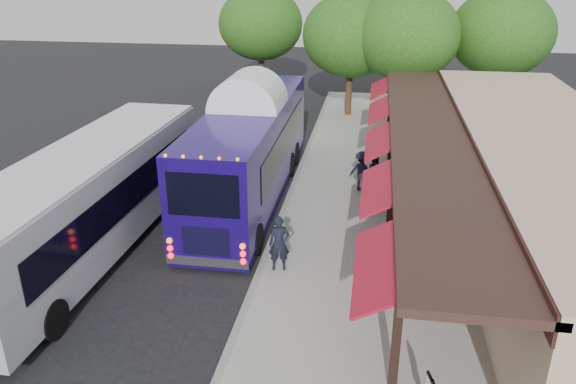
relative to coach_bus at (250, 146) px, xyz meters
The scene contains 14 objects.
ground 6.48m from the coach_bus, 76.35° to the right, with size 90.00×90.00×0.00m, color black.
sidewalk 7.03m from the coach_bus, 17.00° to the right, with size 10.00×40.00×0.15m, color #9E9B93.
curb 3.16m from the coach_bus, 52.74° to the right, with size 0.20×40.00×0.16m, color gray.
station_shelter 10.03m from the coach_bus, 11.34° to the right, with size 8.15×20.00×3.60m.
coach_bus is the anchor object (origin of this frame).
city_bus 6.37m from the coach_bus, 128.10° to the right, with size 2.98×12.20×3.26m.
ped_a 5.96m from the coach_bus, 69.55° to the right, with size 0.60×0.40×1.66m, color black.
ped_b 4.78m from the coach_bus, ahead, with size 0.80×0.62×1.65m, color black.
ped_c 4.89m from the coach_bus, ahead, with size 0.96×0.40×1.64m, color black.
ped_d 4.42m from the coach_bus, 11.91° to the left, with size 1.02×0.59×1.59m, color black.
tree_left 12.94m from the coach_bus, 76.24° to the left, with size 5.38×5.38×6.88m.
tree_mid 13.09m from the coach_bus, 62.31° to the left, with size 5.58×5.58×7.14m.
tree_right 17.46m from the coach_bus, 50.02° to the left, with size 5.57×5.57×7.13m.
tree_far 17.45m from the coach_bus, 99.98° to the left, with size 5.38×5.38×6.89m.
Camera 1 is at (3.05, -13.54, 8.55)m, focal length 35.00 mm.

